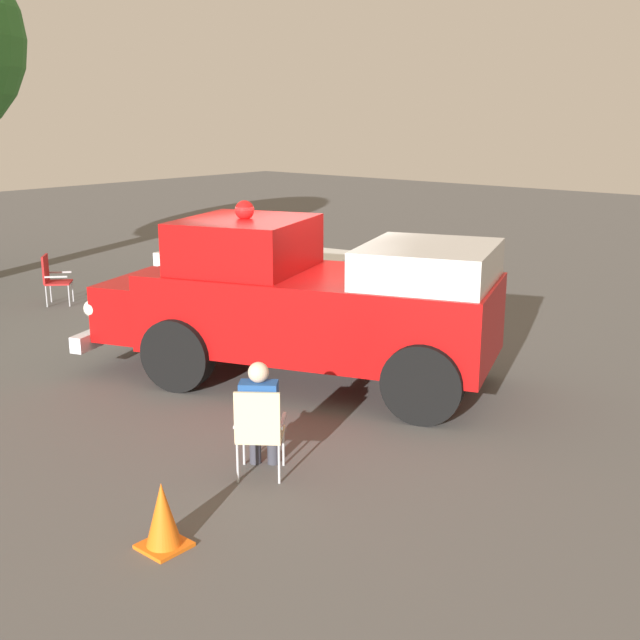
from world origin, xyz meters
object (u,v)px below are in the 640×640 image
(lawn_chair_near_truck, at_px, (259,427))
(spectator_seated, at_px, (260,413))
(lawn_chair_by_car, at_px, (52,276))
(spectator_standing, at_px, (225,278))
(vintage_fire_truck, at_px, (305,301))
(classic_hot_rod, at_px, (261,265))
(traffic_cone, at_px, (163,516))

(lawn_chair_near_truck, height_order, spectator_seated, spectator_seated)
(lawn_chair_by_car, bearing_deg, spectator_standing, -167.39)
(lawn_chair_near_truck, relative_size, lawn_chair_by_car, 1.00)
(vintage_fire_truck, xyz_separation_m, spectator_seated, (-1.70, 2.63, -0.50))
(classic_hot_rod, xyz_separation_m, spectator_seated, (-5.80, 5.88, -0.05))
(spectator_seated, bearing_deg, lawn_chair_by_car, -18.07)
(lawn_chair_by_car, relative_size, spectator_standing, 0.61)
(lawn_chair_near_truck, xyz_separation_m, traffic_cone, (-0.33, 1.55, -0.28))
(vintage_fire_truck, distance_m, classic_hot_rod, 5.25)
(classic_hot_rod, relative_size, traffic_cone, 7.24)
(classic_hot_rod, height_order, lawn_chair_by_car, classic_hot_rod)
(vintage_fire_truck, height_order, spectator_seated, vintage_fire_truck)
(lawn_chair_near_truck, distance_m, traffic_cone, 1.61)
(spectator_seated, bearing_deg, classic_hot_rod, -45.39)
(lawn_chair_by_car, bearing_deg, vintage_fire_truck, 178.20)
(classic_hot_rod, height_order, lawn_chair_near_truck, classic_hot_rod)
(classic_hot_rod, bearing_deg, lawn_chair_near_truck, 134.51)
(lawn_chair_near_truck, height_order, lawn_chair_by_car, same)
(vintage_fire_truck, relative_size, traffic_cone, 9.97)
(classic_hot_rod, distance_m, traffic_cone, 9.77)
(classic_hot_rod, relative_size, spectator_standing, 2.74)
(vintage_fire_truck, distance_m, spectator_seated, 3.17)
(classic_hot_rod, xyz_separation_m, lawn_chair_by_car, (2.94, 3.02, -0.16))
(traffic_cone, bearing_deg, lawn_chair_near_truck, -78.11)
(lawn_chair_by_car, xyz_separation_m, spectator_seated, (-8.74, 2.85, 0.11))
(lawn_chair_near_truck, bearing_deg, spectator_standing, -39.62)
(spectator_seated, bearing_deg, traffic_cone, 103.81)
(spectator_standing, bearing_deg, vintage_fire_truck, 158.51)
(lawn_chair_near_truck, height_order, spectator_standing, spectator_standing)
(lawn_chair_near_truck, distance_m, spectator_standing, 6.10)
(classic_hot_rod, bearing_deg, spectator_seated, 134.61)
(classic_hot_rod, relative_size, lawn_chair_near_truck, 4.51)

